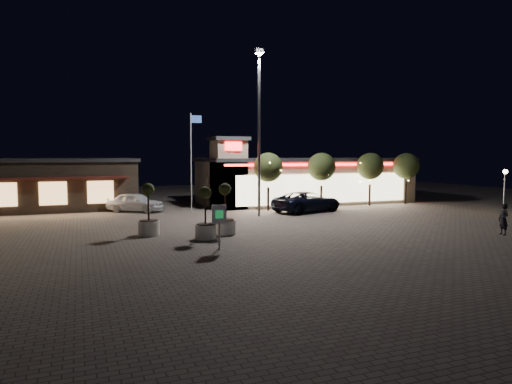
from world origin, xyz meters
name	(u,v)px	position (x,y,z in m)	size (l,w,h in m)	color
ground	(278,235)	(0.00, 0.00, 0.00)	(90.00, 90.00, 0.00)	#655B52
retail_building	(301,180)	(9.51, 15.82, 2.21)	(20.40, 8.40, 6.10)	tan
restaurant_building	(37,183)	(-14.00, 19.97, 2.16)	(16.40, 11.00, 4.30)	#382D23
floodlight_pole	(259,122)	(2.00, 8.00, 7.02)	(0.60, 0.40, 12.38)	gray
flagpole	(192,153)	(-1.90, 13.00, 4.74)	(0.95, 0.10, 8.00)	white
lamp_post_east	(505,183)	(20.00, 2.00, 2.46)	(0.36, 0.36, 3.48)	gray
string_tree_a	(268,167)	(4.00, 11.00, 3.56)	(2.42, 2.42, 4.79)	#332319
string_tree_b	(322,167)	(9.00, 11.00, 3.56)	(2.42, 2.42, 4.79)	#332319
string_tree_c	(370,166)	(14.00, 11.00, 3.56)	(2.42, 2.42, 4.79)	#332319
string_tree_d	(406,166)	(18.00, 11.00, 3.56)	(2.42, 2.42, 4.79)	#332319
pickup_truck	(307,202)	(6.56, 8.92, 0.82)	(2.73, 5.92, 1.65)	black
white_sedan	(135,202)	(-6.39, 14.00, 0.78)	(1.84, 4.58, 1.56)	white
pedestrian	(504,219)	(12.00, -4.75, 0.90)	(0.66, 0.43, 1.80)	black
planter_left	(149,219)	(-6.94, 2.53, 0.92)	(1.22, 1.22, 2.99)	silver
planter_mid	(205,223)	(-4.22, 0.26, 0.89)	(1.17, 1.17, 2.87)	silver
planter_right	(225,218)	(-2.77, 1.29, 0.91)	(1.20, 1.20, 2.96)	silver
valet_sign	(219,218)	(-4.32, -2.72, 1.52)	(0.72, 0.13, 2.18)	gray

